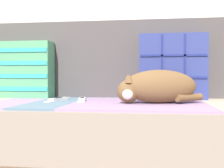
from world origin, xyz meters
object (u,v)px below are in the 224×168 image
Objects in this scene: couch at (78,138)px; sleeping_cat at (155,87)px; game_remote_far at (82,100)px; throw_pillow_striped at (22,70)px; game_remote_near at (58,99)px; throw_pillow_quilted at (172,67)px.

sleeping_cat is (0.43, -0.06, 0.29)m from couch.
sleeping_cat is 0.42m from game_remote_far.
game_remote_near is (0.33, -0.23, -0.18)m from throw_pillow_striped.
couch is 4.39× the size of sleeping_cat.
couch is 10.29× the size of game_remote_far.
game_remote_near is at bearing -35.03° from throw_pillow_striped.
game_remote_far is at bearing -25.67° from throw_pillow_striped.
game_remote_far is (-0.52, -0.22, -0.19)m from throw_pillow_quilted.
sleeping_cat is 0.55m from game_remote_near.
game_remote_near is 1.08× the size of game_remote_far.
game_remote_far is at bearing 2.55° from game_remote_near.
throw_pillow_striped is 1.94× the size of game_remote_near.
game_remote_far reaches higher than couch.
throw_pillow_quilted reaches higher than sleeping_cat.
throw_pillow_striped is at bearing 153.57° from couch.
throw_pillow_quilted is at bearing 69.12° from sleeping_cat.
sleeping_cat is (0.87, -0.28, -0.10)m from throw_pillow_striped.
throw_pillow_quilted reaches higher than game_remote_near.
throw_pillow_striped is at bearing 162.05° from sleeping_cat.
couch is 0.22m from game_remote_far.
throw_pillow_quilted reaches higher than game_remote_far.
game_remote_far is (0.02, -0.00, 0.22)m from couch.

